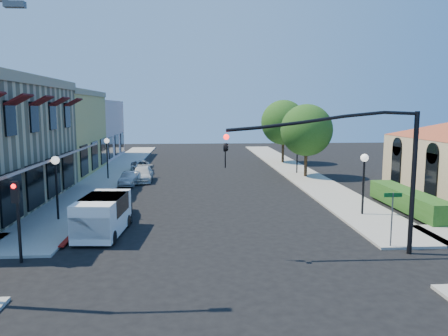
{
  "coord_description": "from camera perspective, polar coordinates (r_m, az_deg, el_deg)",
  "views": [
    {
      "loc": [
        -1.07,
        -15.76,
        6.13
      ],
      "look_at": [
        0.69,
        9.78,
        2.6
      ],
      "focal_mm": 35.0,
      "sensor_mm": 36.0,
      "label": 1
    }
  ],
  "objects": [
    {
      "name": "lamppost_right_far",
      "position": [
        41.03,
        9.57,
        3.0
      ],
      "size": [
        0.44,
        0.44,
        3.57
      ],
      "color": "black",
      "rests_on": "ground"
    },
    {
      "name": "ground",
      "position": [
        16.94,
        -0.06,
        -13.36
      ],
      "size": [
        120.0,
        120.0,
        0.0
      ],
      "primitive_type": "plane",
      "color": "black",
      "rests_on": "ground"
    },
    {
      "name": "lamppost_right_near",
      "position": [
        25.83,
        17.83,
        -0.08
      ],
      "size": [
        0.44,
        0.44,
        3.57
      ],
      "color": "black",
      "rests_on": "ground"
    },
    {
      "name": "parked_car_a",
      "position": [
        25.28,
        -13.75,
        -4.81
      ],
      "size": [
        2.13,
        4.21,
        1.37
      ],
      "primitive_type": "imported",
      "rotation": [
        0.0,
        0.0,
        0.13
      ],
      "color": "black",
      "rests_on": "ground"
    },
    {
      "name": "parked_car_c",
      "position": [
        37.27,
        -10.65,
        -0.81
      ],
      "size": [
        1.77,
        4.19,
        1.21
      ],
      "primitive_type": "imported",
      "rotation": [
        0.0,
        0.0,
        0.02
      ],
      "color": "silver",
      "rests_on": "ground"
    },
    {
      "name": "lamppost_left_far",
      "position": [
        38.63,
        -15.04,
        2.54
      ],
      "size": [
        0.44,
        0.44,
        3.57
      ],
      "color": "black",
      "rests_on": "ground"
    },
    {
      "name": "sidewalk_left",
      "position": [
        43.86,
        -13.99,
        -0.34
      ],
      "size": [
        3.5,
        50.0,
        0.12
      ],
      "primitive_type": "cube",
      "color": "gray",
      "rests_on": "ground"
    },
    {
      "name": "secondary_signal",
      "position": [
        18.9,
        -25.45,
        -4.56
      ],
      "size": [
        0.28,
        0.42,
        3.32
      ],
      "color": "black",
      "rests_on": "ground"
    },
    {
      "name": "pink_stucco_building",
      "position": [
        55.72,
        -19.02,
        4.72
      ],
      "size": [
        10.0,
        12.0,
        7.0
      ],
      "primitive_type": "cube",
      "color": "#D2A69E",
      "rests_on": "ground"
    },
    {
      "name": "lamppost_left_near",
      "position": [
        25.12,
        -21.11,
        -0.44
      ],
      "size": [
        0.44,
        0.44,
        3.57
      ],
      "color": "black",
      "rests_on": "ground"
    },
    {
      "name": "yellow_stucco_building",
      "position": [
        44.24,
        -23.05,
        4.21
      ],
      "size": [
        10.0,
        12.0,
        7.6
      ],
      "primitive_type": "cube",
      "color": "tan",
      "rests_on": "ground"
    },
    {
      "name": "street_tree_a",
      "position": [
        39.07,
        10.73,
        4.88
      ],
      "size": [
        4.56,
        4.56,
        6.48
      ],
      "color": "black",
      "rests_on": "ground"
    },
    {
      "name": "hedge",
      "position": [
        28.52,
        22.86,
        -5.19
      ],
      "size": [
        1.4,
        8.0,
        1.1
      ],
      "primitive_type": "cube",
      "color": "#225017",
      "rests_on": "ground"
    },
    {
      "name": "parked_car_b",
      "position": [
        35.57,
        -12.19,
        -1.37
      ],
      "size": [
        1.47,
        3.38,
        1.08
      ],
      "primitive_type": "imported",
      "rotation": [
        0.0,
        0.0,
        -0.1
      ],
      "color": "#95989A",
      "rests_on": "ground"
    },
    {
      "name": "curb_red_strip",
      "position": [
        25.22,
        -17.31,
        -6.58
      ],
      "size": [
        0.25,
        10.0,
        0.06
      ],
      "primitive_type": "cube",
      "color": "maroon",
      "rests_on": "ground"
    },
    {
      "name": "signal_mast_arm",
      "position": [
        18.7,
        17.82,
        1.2
      ],
      "size": [
        8.01,
        0.39,
        6.0
      ],
      "color": "black",
      "rests_on": "ground"
    },
    {
      "name": "parked_car_d",
      "position": [
        42.44,
        -10.86,
        0.16
      ],
      "size": [
        2.35,
        4.2,
        1.11
      ],
      "primitive_type": "imported",
      "rotation": [
        0.0,
        0.0,
        0.13
      ],
      "color": "#9D9FA2",
      "rests_on": "ground"
    },
    {
      "name": "street_name_sign",
      "position": [
        20.38,
        21.12,
        -5.24
      ],
      "size": [
        0.8,
        0.06,
        2.5
      ],
      "color": "#595B5E",
      "rests_on": "ground"
    },
    {
      "name": "white_van",
      "position": [
        21.91,
        -15.59,
        -5.74
      ],
      "size": [
        2.14,
        4.38,
        1.89
      ],
      "color": "white",
      "rests_on": "ground"
    },
    {
      "name": "sidewalk_right",
      "position": [
        44.29,
        8.9,
        -0.12
      ],
      "size": [
        3.5,
        50.0,
        0.12
      ],
      "primitive_type": "cube",
      "color": "gray",
      "rests_on": "ground"
    },
    {
      "name": "street_tree_b",
      "position": [
        48.79,
        7.77,
        5.92
      ],
      "size": [
        4.94,
        4.94,
        7.02
      ],
      "color": "black",
      "rests_on": "ground"
    }
  ]
}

